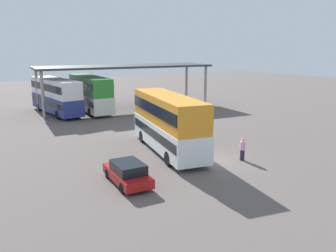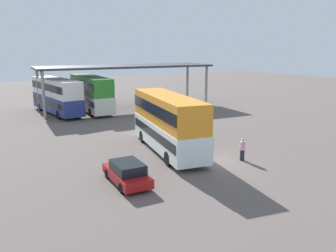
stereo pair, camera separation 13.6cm
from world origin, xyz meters
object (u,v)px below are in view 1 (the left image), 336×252
(parked_hatchback, at_px, (128,173))
(double_decker_near_canopy, at_px, (56,95))
(double_decker_main, at_px, (168,121))
(double_decker_mid_row, at_px, (90,92))
(pedestrian_waiting, at_px, (243,149))

(parked_hatchback, bearing_deg, double_decker_near_canopy, -1.51)
(parked_hatchback, bearing_deg, double_decker_main, -48.27)
(double_decker_main, relative_size, double_decker_mid_row, 0.95)
(double_decker_near_canopy, xyz_separation_m, double_decker_mid_row, (4.07, -0.54, 0.08))
(parked_hatchback, height_order, double_decker_near_canopy, double_decker_near_canopy)
(parked_hatchback, distance_m, double_decker_mid_row, 24.87)
(parked_hatchback, height_order, double_decker_mid_row, double_decker_mid_row)
(parked_hatchback, distance_m, pedestrian_waiting, 8.81)
(double_decker_mid_row, bearing_deg, parked_hatchback, 168.13)
(parked_hatchback, height_order, pedestrian_waiting, pedestrian_waiting)
(double_decker_main, height_order, pedestrian_waiting, double_decker_main)
(double_decker_near_canopy, bearing_deg, pedestrian_waiting, -170.66)
(pedestrian_waiting, bearing_deg, parked_hatchback, 8.93)
(double_decker_main, distance_m, double_decker_mid_row, 19.72)
(double_decker_main, distance_m, pedestrian_waiting, 5.96)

